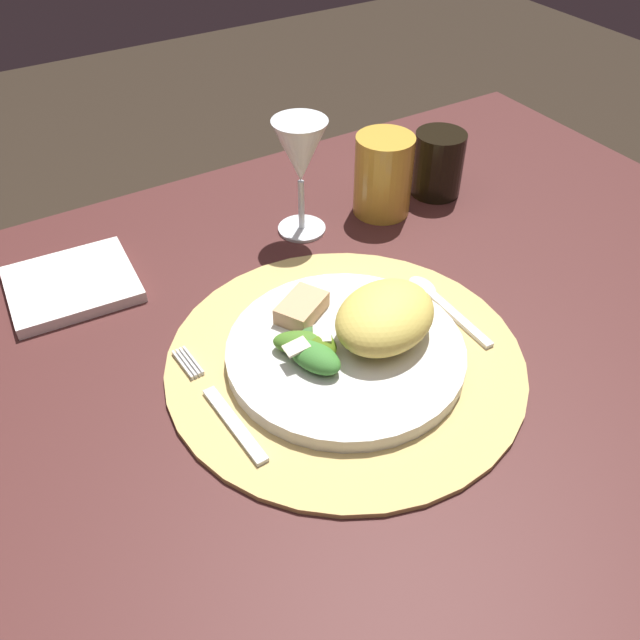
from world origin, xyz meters
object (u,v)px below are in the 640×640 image
Objects in this scene: wine_glass at (300,156)px; dark_tumbler at (438,164)px; dinner_plate at (345,352)px; spoon at (436,298)px; napkin at (72,284)px; dining_table at (302,439)px; amber_tumbler at (383,175)px; fork at (222,407)px.

dark_tumbler is (0.21, -0.01, -0.06)m from wine_glass.
dinner_plate reaches higher than spoon.
napkin is (-0.34, 0.24, -0.00)m from spoon.
dinner_plate reaches higher than napkin.
dining_table is 0.36m from amber_tumbler.
fork is at bearing -147.19° from amber_tumbler.
wine_glass is at bearing 59.41° from dining_table.
napkin is (-0.17, 0.24, 0.13)m from dining_table.
wine_glass is 1.71× the size of dark_tumbler.
fork is 1.95× the size of dark_tumbler.
napkin is 0.94× the size of wine_glass.
dinner_plate is at bearing -132.20° from amber_tumbler.
amber_tumbler reaches higher than dining_table.
wine_glass reaches higher than fork.
dinner_plate is (0.04, -0.02, 0.14)m from dining_table.
wine_glass is 0.22m from dark_tumbler.
dinner_plate is 0.30m from amber_tumbler.
wine_glass is 1.41× the size of amber_tumbler.
dark_tumbler reaches higher than dining_table.
wine_glass is at bearing 176.07° from dark_tumbler.
dining_table is 0.32m from napkin.
dining_table is at bearing -120.59° from wine_glass.
spoon is at bearing 4.64° from fork.
dark_tumbler is (0.15, 0.19, 0.04)m from spoon.
dinner_plate is at bearing -1.01° from fork.
spoon is 0.24m from wine_glass.
dinner_plate is at bearing -109.68° from wine_glass.
fork is at bearing -175.36° from spoon.
dining_table is at bearing 148.97° from dinner_plate.
amber_tumbler is at bearing -7.21° from wine_glass.
dining_table is 7.51× the size of fork.
dark_tumbler is at bearing 30.52° from dining_table.
dining_table is 0.22m from spoon.
spoon is 0.97× the size of napkin.
spoon is at bearing -75.49° from wine_glass.
amber_tumbler reaches higher than dark_tumbler.
fork is 0.40m from amber_tumbler.
spoon is (0.27, 0.02, 0.00)m from fork.
dark_tumbler is at bearing -5.23° from napkin.
amber_tumbler is (0.34, 0.22, 0.04)m from fork.
dinner_plate is 1.73× the size of napkin.
dinner_plate is 1.78× the size of spoon.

